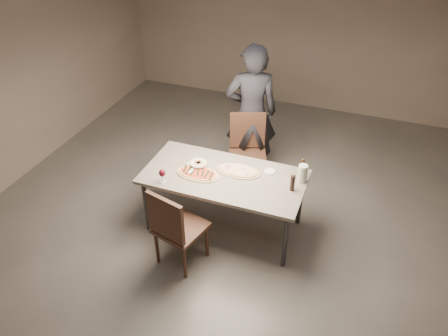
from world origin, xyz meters
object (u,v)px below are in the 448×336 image
(dining_table, at_px, (224,179))
(bread_basket, at_px, (198,164))
(chair_near, at_px, (175,226))
(zucchini_pizza, at_px, (198,173))
(diner, at_px, (251,113))
(pepper_mill_left, at_px, (302,167))
(carafe, at_px, (302,174))
(ham_pizza, at_px, (238,171))
(chair_far, at_px, (247,148))

(dining_table, height_order, bread_basket, bread_basket)
(chair_near, bearing_deg, zucchini_pizza, 106.02)
(diner, bearing_deg, zucchini_pizza, 56.77)
(chair_near, bearing_deg, bread_basket, 109.43)
(zucchini_pizza, xyz_separation_m, pepper_mill_left, (1.07, 0.40, 0.09))
(carafe, distance_m, diner, 1.33)
(dining_table, distance_m, bread_basket, 0.35)
(carafe, bearing_deg, ham_pizza, -174.05)
(carafe, bearing_deg, zucchini_pizza, -165.73)
(bread_basket, xyz_separation_m, carafe, (1.16, 0.14, 0.06))
(ham_pizza, bearing_deg, dining_table, -153.41)
(bread_basket, xyz_separation_m, chair_near, (0.07, -0.79, -0.24))
(bread_basket, distance_m, chair_near, 0.83)
(zucchini_pizza, height_order, chair_near, chair_near)
(pepper_mill_left, bearing_deg, diner, 134.78)
(carafe, relative_size, chair_near, 0.21)
(dining_table, bearing_deg, zucchini_pizza, -162.03)
(dining_table, xyz_separation_m, diner, (-0.06, 1.18, 0.24))
(carafe, relative_size, chair_far, 0.21)
(zucchini_pizza, distance_m, pepper_mill_left, 1.15)
(chair_near, distance_m, diner, 1.97)
(pepper_mill_left, relative_size, chair_near, 0.22)
(ham_pizza, relative_size, chair_far, 0.49)
(chair_near, height_order, chair_far, chair_far)
(ham_pizza, bearing_deg, carafe, -10.62)
(diner, bearing_deg, bread_basket, 53.15)
(carafe, bearing_deg, chair_far, 139.68)
(zucchini_pizza, bearing_deg, diner, 92.12)
(diner, bearing_deg, chair_near, 60.54)
(dining_table, xyz_separation_m, chair_near, (-0.26, -0.75, -0.14))
(dining_table, xyz_separation_m, bread_basket, (-0.33, 0.05, 0.10))
(ham_pizza, xyz_separation_m, diner, (-0.19, 1.06, 0.16))
(zucchini_pizza, xyz_separation_m, carafe, (1.11, 0.28, 0.09))
(ham_pizza, height_order, diner, diner)
(chair_near, height_order, diner, diner)
(dining_table, height_order, chair_near, chair_near)
(zucchini_pizza, bearing_deg, pepper_mill_left, 32.16)
(zucchini_pizza, distance_m, carafe, 1.15)
(zucchini_pizza, distance_m, bread_basket, 0.15)
(dining_table, relative_size, chair_near, 1.82)
(dining_table, xyz_separation_m, carafe, (0.83, 0.19, 0.16))
(diner, bearing_deg, dining_table, 69.43)
(pepper_mill_left, bearing_deg, carafe, -74.48)
(pepper_mill_left, height_order, chair_far, chair_far)
(bread_basket, relative_size, carafe, 0.95)
(ham_pizza, bearing_deg, bread_basket, 172.33)
(chair_near, relative_size, chair_far, 0.98)
(dining_table, height_order, chair_far, chair_far)
(pepper_mill_left, bearing_deg, bread_basket, -166.84)
(zucchini_pizza, relative_size, chair_near, 0.52)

